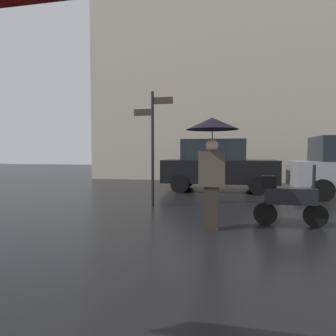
{
  "coord_description": "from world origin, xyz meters",
  "views": [
    {
      "loc": [
        -0.74,
        -2.01,
        1.48
      ],
      "look_at": [
        -2.36,
        5.78,
        1.05
      ],
      "focal_mm": 31.11,
      "sensor_mm": 36.0,
      "label": 1
    }
  ],
  "objects_px": {
    "parked_car_left": "(217,165)",
    "street_signpost": "(153,137)",
    "pedestrian_with_umbrella": "(212,144)",
    "parked_scooter": "(288,199)"
  },
  "relations": [
    {
      "from": "parked_scooter",
      "to": "parked_car_left",
      "type": "distance_m",
      "value": 5.44
    },
    {
      "from": "parked_car_left",
      "to": "pedestrian_with_umbrella",
      "type": "bearing_deg",
      "value": 106.95
    },
    {
      "from": "parked_car_left",
      "to": "street_signpost",
      "type": "distance_m",
      "value": 4.09
    },
    {
      "from": "pedestrian_with_umbrella",
      "to": "street_signpost",
      "type": "xyz_separation_m",
      "value": [
        -1.71,
        2.11,
        0.24
      ]
    },
    {
      "from": "street_signpost",
      "to": "parked_scooter",
      "type": "bearing_deg",
      "value": -25.66
    },
    {
      "from": "pedestrian_with_umbrella",
      "to": "parked_car_left",
      "type": "height_order",
      "value": "pedestrian_with_umbrella"
    },
    {
      "from": "pedestrian_with_umbrella",
      "to": "parked_car_left",
      "type": "xyz_separation_m",
      "value": [
        -0.1,
        5.76,
        -0.65
      ]
    },
    {
      "from": "parked_scooter",
      "to": "parked_car_left",
      "type": "bearing_deg",
      "value": 106.12
    },
    {
      "from": "parked_car_left",
      "to": "street_signpost",
      "type": "xyz_separation_m",
      "value": [
        -1.61,
        -3.65,
        0.89
      ]
    },
    {
      "from": "parked_scooter",
      "to": "parked_car_left",
      "type": "relative_size",
      "value": 0.33
    }
  ]
}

